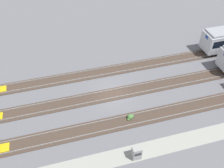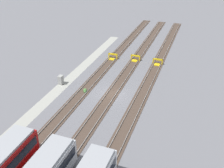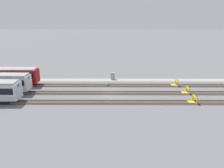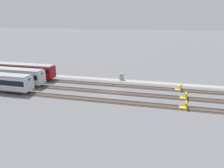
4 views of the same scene
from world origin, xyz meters
The scene contains 8 objects.
ground_plane centered at (0.00, 0.00, 0.00)m, with size 400.00×400.00×0.00m, color slate.
service_walkway centered at (0.00, -8.88, 0.00)m, with size 54.00×2.00×0.01m, color #9E9E93.
rail_track_nearest centered at (0.00, -4.67, 0.04)m, with size 90.00×2.23×0.21m.
rail_track_near_inner centered at (0.00, 0.00, 0.04)m, with size 90.00×2.24×0.21m.
rail_track_middle centered at (0.00, 4.67, 0.04)m, with size 90.00×2.23×0.21m.
bumper_stop_nearest_track centered at (-13.47, -4.68, 0.51)m, with size 1.36×2.01×1.22m.
electrical_cabinet centered at (-0.29, -9.40, 0.80)m, with size 0.90×0.73×1.60m.
weed_clump centered at (0.77, -4.36, 0.24)m, with size 0.92×0.70×0.64m.
Camera 1 is at (-6.63, -22.84, 23.20)m, focal length 42.00 mm.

